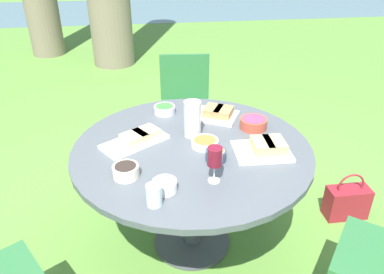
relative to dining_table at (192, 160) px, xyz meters
name	(u,v)px	position (x,y,z in m)	size (l,w,h in m)	color
ground_plane	(192,242)	(0.00, 0.00, -0.65)	(40.00, 40.00, 0.00)	#5B8C38
river_strip	(148,10)	(0.00, 8.32, -0.65)	(40.00, 3.28, 0.01)	slate
dining_table	(192,160)	(0.00, 0.00, 0.00)	(1.38, 1.38, 0.75)	#4C4C51
chair_near_right	(185,98)	(0.11, 1.23, -0.13)	(0.48, 0.46, 0.89)	#2D6B38
water_pitcher	(193,119)	(0.02, 0.13, 0.21)	(0.11, 0.10, 0.22)	silver
wine_glass	(215,157)	(0.06, -0.35, 0.24)	(0.07, 0.07, 0.19)	silver
platter_bread_main	(137,139)	(-0.31, 0.09, 0.12)	(0.42, 0.36, 0.06)	white
platter_charcuterie	(265,148)	(0.40, -0.13, 0.13)	(0.32, 0.25, 0.07)	white
platter_sandwich_side	(216,113)	(0.21, 0.35, 0.13)	(0.38, 0.34, 0.07)	white
bowl_fries	(216,155)	(0.11, -0.17, 0.13)	(0.11, 0.11, 0.06)	#334256
bowl_salad	(165,109)	(-0.12, 0.46, 0.13)	(0.14, 0.14, 0.05)	silver
bowl_olives	(126,171)	(-0.37, -0.26, 0.13)	(0.13, 0.13, 0.07)	beige
bowl_dip_red	(253,123)	(0.41, 0.17, 0.13)	(0.17, 0.17, 0.07)	#B74733
bowl_dip_cream	(165,185)	(-0.19, -0.40, 0.13)	(0.12, 0.12, 0.06)	white
bowl_roasted_veg	(205,143)	(0.07, -0.01, 0.12)	(0.16, 0.16, 0.04)	white
cup_water_near	(154,195)	(-0.24, -0.49, 0.15)	(0.07, 0.07, 0.10)	silver
handbag	(347,202)	(1.14, 0.11, -0.53)	(0.30, 0.14, 0.37)	maroon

